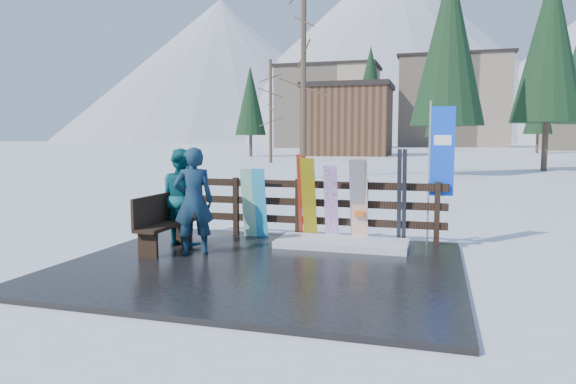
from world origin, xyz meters
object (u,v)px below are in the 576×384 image
(snowboard_1, at_px, (249,203))
(snowboard_3, at_px, (331,204))
(snowboard_4, at_px, (358,201))
(person_front, at_px, (194,201))
(person_back, at_px, (182,197))
(bench, at_px, (163,221))
(snowboard_5, at_px, (360,201))
(snowboard_2, at_px, (309,199))
(snowboard_0, at_px, (260,203))
(rental_flag, at_px, (439,157))

(snowboard_1, bearing_deg, snowboard_3, -0.00)
(snowboard_4, distance_m, person_front, 2.99)
(person_back, bearing_deg, snowboard_4, -135.40)
(person_front, bearing_deg, bench, -38.21)
(snowboard_4, height_order, person_back, person_back)
(bench, xyz_separation_m, snowboard_4, (3.14, 1.55, 0.26))
(snowboard_3, xyz_separation_m, snowboard_5, (0.53, 0.00, 0.07))
(snowboard_1, bearing_deg, snowboard_5, 0.00)
(bench, xyz_separation_m, snowboard_5, (3.17, 1.55, 0.28))
(snowboard_2, distance_m, person_front, 2.29)
(snowboard_0, relative_size, person_back, 0.78)
(bench, distance_m, snowboard_1, 1.85)
(bench, relative_size, person_back, 0.86)
(snowboard_0, relative_size, snowboard_2, 0.86)
(snowboard_0, relative_size, snowboard_5, 0.85)
(snowboard_0, xyz_separation_m, snowboard_4, (1.91, -0.00, 0.10))
(snowboard_1, relative_size, person_back, 0.78)
(snowboard_3, xyz_separation_m, snowboard_4, (0.50, 0.00, 0.06))
(snowboard_2, bearing_deg, snowboard_3, -0.00)
(snowboard_2, bearing_deg, snowboard_0, 180.00)
(snowboard_2, height_order, snowboard_4, snowboard_2)
(snowboard_0, bearing_deg, person_front, -108.71)
(snowboard_0, xyz_separation_m, snowboard_1, (-0.23, 0.00, -0.00))
(snowboard_1, xyz_separation_m, rental_flag, (3.55, 0.27, 0.93))
(snowboard_1, distance_m, snowboard_4, 2.14)
(snowboard_5, height_order, person_front, person_front)
(snowboard_5, relative_size, person_front, 0.90)
(bench, xyz_separation_m, rental_flag, (4.55, 1.82, 1.09))
(snowboard_0, xyz_separation_m, snowboard_5, (1.94, 0.00, 0.11))
(snowboard_2, bearing_deg, snowboard_4, -0.00)
(bench, relative_size, snowboard_1, 1.10)
(snowboard_2, height_order, snowboard_5, snowboard_5)
(snowboard_5, bearing_deg, person_back, -161.48)
(snowboard_4, bearing_deg, snowboard_5, 0.00)
(snowboard_0, distance_m, person_back, 1.53)
(bench, distance_m, snowboard_0, 1.99)
(snowboard_3, bearing_deg, person_back, -157.95)
(snowboard_2, distance_m, snowboard_4, 0.92)
(snowboard_3, distance_m, person_front, 2.60)
(snowboard_4, distance_m, snowboard_5, 0.04)
(snowboard_0, bearing_deg, snowboard_3, -0.00)
(snowboard_3, bearing_deg, person_front, -139.78)
(bench, height_order, person_front, person_front)
(person_front, bearing_deg, rental_flag, 178.72)
(snowboard_2, relative_size, snowboard_4, 1.01)
(snowboard_3, relative_size, rental_flag, 0.56)
(snowboard_1, distance_m, snowboard_2, 1.22)
(snowboard_3, relative_size, snowboard_5, 0.91)
(person_front, bearing_deg, snowboard_3, -167.61)
(snowboard_1, relative_size, rental_flag, 0.52)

